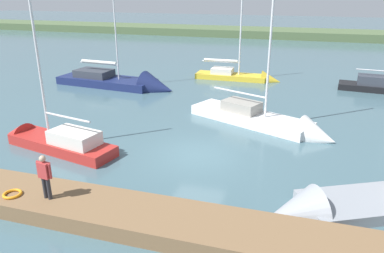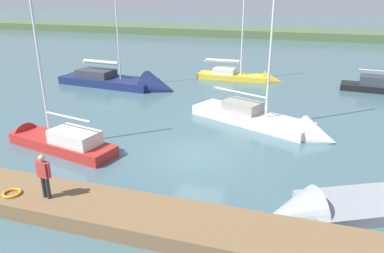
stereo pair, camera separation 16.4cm
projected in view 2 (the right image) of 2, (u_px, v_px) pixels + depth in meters
The scene contains 10 objects.
ground_plane at pixel (197, 155), 17.65m from camera, with size 200.00×200.00×0.00m, color #42606B.
far_shoreline at pixel (281, 37), 60.59m from camera, with size 180.00×8.00×2.40m, color #4C603D.
dock_pier at pixel (146, 219), 12.26m from camera, with size 24.81×2.22×0.57m, color brown.
life_ring_buoy at pixel (12, 193), 13.14m from camera, with size 0.66×0.66×0.10m, color orange.
sailboat_far_right at pixel (52, 142), 18.51m from camera, with size 7.15×3.00×8.01m.
sailboat_far_left at pixel (244, 78), 32.06m from camera, with size 7.29×1.76×8.71m.
sailboat_inner_slip at pixel (271, 124), 20.98m from camera, with size 8.85×5.41×10.63m.
sailboat_near_dock at pixel (366, 207), 13.23m from camera, with size 8.95×5.94×8.99m.
sailboat_mid_channel at pixel (128, 85), 29.72m from camera, with size 10.19×3.61×10.11m.
person_on_dock at pixel (44, 174), 12.63m from camera, with size 0.62×0.29×1.63m.
Camera 2 is at (-4.56, 15.40, 7.43)m, focal length 34.66 mm.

